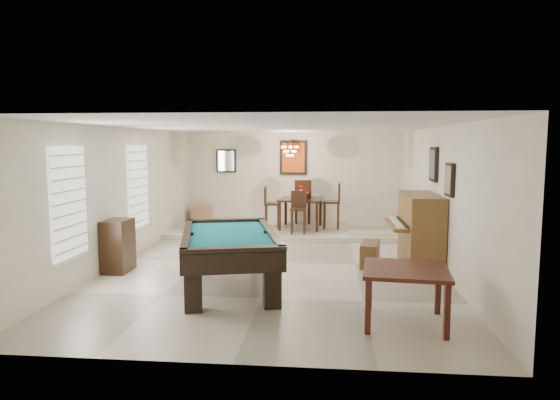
% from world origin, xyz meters
% --- Properties ---
extents(ground_plane, '(6.00, 9.00, 0.02)m').
position_xyz_m(ground_plane, '(0.00, 0.00, -0.01)').
color(ground_plane, beige).
extents(wall_back, '(6.00, 0.04, 2.60)m').
position_xyz_m(wall_back, '(0.00, 4.50, 1.30)').
color(wall_back, silver).
rests_on(wall_back, ground_plane).
extents(wall_front, '(6.00, 0.04, 2.60)m').
position_xyz_m(wall_front, '(0.00, -4.50, 1.30)').
color(wall_front, silver).
rests_on(wall_front, ground_plane).
extents(wall_left, '(0.04, 9.00, 2.60)m').
position_xyz_m(wall_left, '(-3.00, 0.00, 1.30)').
color(wall_left, silver).
rests_on(wall_left, ground_plane).
extents(wall_right, '(0.04, 9.00, 2.60)m').
position_xyz_m(wall_right, '(3.00, 0.00, 1.30)').
color(wall_right, silver).
rests_on(wall_right, ground_plane).
extents(ceiling, '(6.00, 9.00, 0.04)m').
position_xyz_m(ceiling, '(0.00, 0.00, 2.60)').
color(ceiling, white).
rests_on(ceiling, wall_back).
extents(dining_step, '(6.00, 2.50, 0.12)m').
position_xyz_m(dining_step, '(0.00, 3.25, 0.06)').
color(dining_step, beige).
rests_on(dining_step, ground_plane).
extents(window_left_front, '(0.06, 1.00, 1.70)m').
position_xyz_m(window_left_front, '(-2.97, -2.20, 1.40)').
color(window_left_front, white).
rests_on(window_left_front, wall_left).
extents(window_left_rear, '(0.06, 1.00, 1.70)m').
position_xyz_m(window_left_rear, '(-2.97, 0.60, 1.40)').
color(window_left_rear, white).
rests_on(window_left_rear, wall_left).
extents(pool_table, '(2.01, 2.88, 0.87)m').
position_xyz_m(pool_table, '(-0.58, -1.77, 0.44)').
color(pool_table, black).
rests_on(pool_table, ground_plane).
extents(square_table, '(1.15, 1.15, 0.72)m').
position_xyz_m(square_table, '(1.96, -3.11, 0.36)').
color(square_table, '#37140D').
rests_on(square_table, ground_plane).
extents(upright_piano, '(0.92, 1.64, 1.36)m').
position_xyz_m(upright_piano, '(2.52, -0.08, 0.68)').
color(upright_piano, brown).
rests_on(upright_piano, ground_plane).
extents(piano_bench, '(0.44, 0.84, 0.44)m').
position_xyz_m(piano_bench, '(1.77, -0.07, 0.22)').
color(piano_bench, brown).
rests_on(piano_bench, ground_plane).
extents(apothecary_chest, '(0.42, 0.63, 0.94)m').
position_xyz_m(apothecary_chest, '(-2.77, -0.94, 0.47)').
color(apothecary_chest, black).
rests_on(apothecary_chest, ground_plane).
extents(dining_table, '(1.15, 1.15, 0.89)m').
position_xyz_m(dining_table, '(0.27, 3.29, 0.56)').
color(dining_table, black).
rests_on(dining_table, dining_step).
extents(flower_vase, '(0.16, 0.16, 0.23)m').
position_xyz_m(flower_vase, '(0.27, 3.29, 1.12)').
color(flower_vase, '#B60F1E').
rests_on(flower_vase, dining_table).
extents(dining_chair_south, '(0.38, 0.38, 1.03)m').
position_xyz_m(dining_chair_south, '(0.26, 2.50, 0.63)').
color(dining_chair_south, black).
rests_on(dining_chair_south, dining_step).
extents(dining_chair_north, '(0.49, 0.49, 1.20)m').
position_xyz_m(dining_chair_north, '(0.28, 4.05, 0.72)').
color(dining_chair_north, black).
rests_on(dining_chair_north, dining_step).
extents(dining_chair_west, '(0.42, 0.42, 1.06)m').
position_xyz_m(dining_chair_west, '(-0.47, 3.33, 0.65)').
color(dining_chair_west, black).
rests_on(dining_chair_west, dining_step).
extents(dining_chair_east, '(0.45, 0.45, 1.17)m').
position_xyz_m(dining_chair_east, '(1.06, 3.32, 0.71)').
color(dining_chair_east, black).
rests_on(dining_chair_east, dining_step).
extents(corner_bench, '(0.45, 0.53, 0.43)m').
position_xyz_m(corner_bench, '(-2.59, 4.20, 0.33)').
color(corner_bench, tan).
rests_on(corner_bench, dining_step).
extents(chandelier, '(0.44, 0.44, 0.60)m').
position_xyz_m(chandelier, '(0.00, 3.20, 2.20)').
color(chandelier, '#FFE5B2').
rests_on(chandelier, ceiling).
extents(back_painting, '(0.75, 0.06, 0.95)m').
position_xyz_m(back_painting, '(0.00, 4.46, 1.90)').
color(back_painting, '#D84C14').
rests_on(back_painting, wall_back).
extents(back_mirror, '(0.55, 0.06, 0.65)m').
position_xyz_m(back_mirror, '(-1.90, 4.46, 1.80)').
color(back_mirror, white).
rests_on(back_mirror, wall_back).
extents(right_picture_upper, '(0.06, 0.55, 0.65)m').
position_xyz_m(right_picture_upper, '(2.96, 0.30, 1.90)').
color(right_picture_upper, slate).
rests_on(right_picture_upper, wall_right).
extents(right_picture_lower, '(0.06, 0.45, 0.55)m').
position_xyz_m(right_picture_lower, '(2.96, -1.00, 1.70)').
color(right_picture_lower, gray).
rests_on(right_picture_lower, wall_right).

